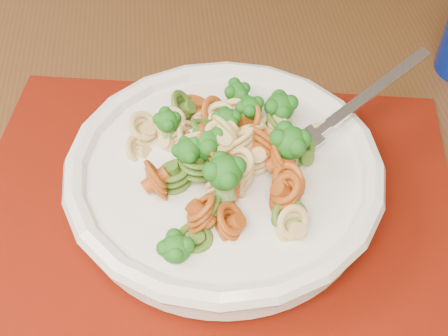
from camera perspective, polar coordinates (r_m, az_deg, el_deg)
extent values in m
cube|color=#4C2A15|center=(0.63, -2.63, 1.87)|extent=(1.36, 1.01, 0.04)
cube|color=#621404|center=(0.55, -1.11, -4.07)|extent=(0.52, 0.46, 0.00)
cylinder|color=white|center=(0.55, 0.00, -2.43)|extent=(0.12, 0.12, 0.01)
cylinder|color=white|center=(0.54, 0.00, -1.08)|extent=(0.25, 0.25, 0.03)
torus|color=white|center=(0.52, 0.00, 0.04)|extent=(0.27, 0.27, 0.02)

